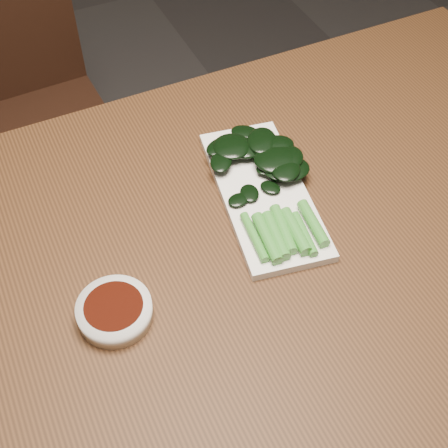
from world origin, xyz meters
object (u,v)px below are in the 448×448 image
table (231,277)px  chair_far (14,112)px  serving_plate (263,193)px  gai_lan (267,172)px  sauce_bowl (115,311)px

table → chair_far: 0.84m
table → serving_plate: serving_plate is taller
chair_far → gai_lan: (0.31, -0.69, 0.29)m
table → sauce_bowl: sauce_bowl is taller
sauce_bowl → serving_plate: size_ratio=0.31×
table → serving_plate: size_ratio=4.35×
gai_lan → chair_far: bearing=114.3°
sauce_bowl → serving_plate: bearing=21.4°
table → gai_lan: bearing=41.5°
serving_plate → table: bearing=-141.1°
table → gai_lan: 0.17m
gai_lan → serving_plate: bearing=-128.3°
chair_far → gai_lan: bearing=-68.0°
sauce_bowl → table: bearing=11.2°
sauce_bowl → gai_lan: 0.33m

